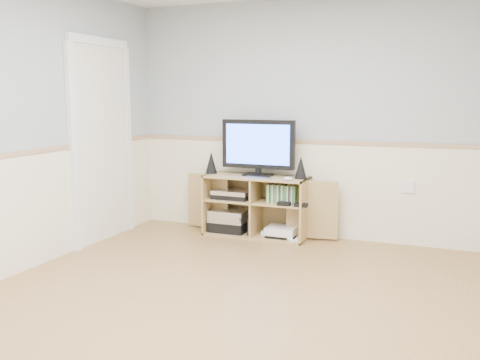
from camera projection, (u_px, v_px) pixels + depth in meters
name	position (u px, v px, depth m)	size (l,w,h in m)	color
room	(227.00, 137.00, 3.69)	(4.04, 4.54, 2.54)	tan
media_cabinet	(258.00, 205.00, 5.79)	(1.73, 0.42, 0.65)	tan
monitor	(258.00, 146.00, 5.68)	(0.81, 0.18, 0.60)	black
speaker_left	(211.00, 163.00, 5.89)	(0.13, 0.13, 0.24)	black
speaker_right	(301.00, 167.00, 5.51)	(0.13, 0.13, 0.23)	black
keyboard	(257.00, 178.00, 5.54)	(0.29, 0.12, 0.01)	silver
mouse	(288.00, 179.00, 5.41)	(0.10, 0.06, 0.04)	white
av_components	(231.00, 214.00, 5.87)	(0.50, 0.30, 0.47)	black
game_consoles	(281.00, 232.00, 5.66)	(0.45, 0.30, 0.11)	white
game_cases	(282.00, 194.00, 5.59)	(0.32, 0.14, 0.19)	#3F8C3F
wall_outlet	(408.00, 187.00, 5.33)	(0.12, 0.03, 0.12)	white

